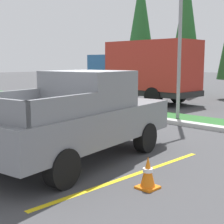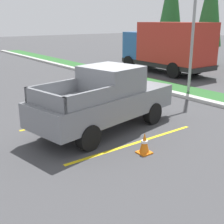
{
  "view_description": "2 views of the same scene",
  "coord_description": "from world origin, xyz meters",
  "px_view_note": "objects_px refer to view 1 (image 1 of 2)",
  "views": [
    {
      "loc": [
        6.48,
        -5.53,
        2.32
      ],
      "look_at": [
        0.03,
        0.87,
        0.97
      ],
      "focal_mm": 54.89,
      "sensor_mm": 36.0,
      "label": 1
    },
    {
      "loc": [
        8.17,
        -6.08,
        3.54
      ],
      "look_at": [
        1.1,
        -0.75,
        0.8
      ],
      "focal_mm": 47.83,
      "sensor_mm": 36.0,
      "label": 2
    }
  ],
  "objects_px": {
    "pickup_truck_main": "(82,117)",
    "cargo_truck_distant": "(143,70)",
    "cypress_tree_leftmost": "(141,21)",
    "cypress_tree_left_inner": "(186,23)",
    "traffic_cone": "(148,173)",
    "street_light": "(178,14)"
  },
  "relations": [
    {
      "from": "cypress_tree_leftmost",
      "to": "traffic_cone",
      "type": "height_order",
      "value": "cypress_tree_leftmost"
    },
    {
      "from": "cypress_tree_left_inner",
      "to": "street_light",
      "type": "bearing_deg",
      "value": -58.4
    },
    {
      "from": "pickup_truck_main",
      "to": "traffic_cone",
      "type": "distance_m",
      "value": 2.38
    },
    {
      "from": "street_light",
      "to": "cypress_tree_left_inner",
      "type": "relative_size",
      "value": 0.85
    },
    {
      "from": "street_light",
      "to": "traffic_cone",
      "type": "height_order",
      "value": "street_light"
    },
    {
      "from": "cargo_truck_distant",
      "to": "pickup_truck_main",
      "type": "bearing_deg",
      "value": -56.71
    },
    {
      "from": "cargo_truck_distant",
      "to": "street_light",
      "type": "bearing_deg",
      "value": -37.36
    },
    {
      "from": "cypress_tree_leftmost",
      "to": "traffic_cone",
      "type": "xyz_separation_m",
      "value": [
        13.5,
        -15.54,
        -5.01
      ]
    },
    {
      "from": "cargo_truck_distant",
      "to": "cypress_tree_left_inner",
      "type": "height_order",
      "value": "cypress_tree_left_inner"
    },
    {
      "from": "street_light",
      "to": "cypress_tree_left_inner",
      "type": "height_order",
      "value": "cypress_tree_left_inner"
    },
    {
      "from": "cypress_tree_left_inner",
      "to": "traffic_cone",
      "type": "height_order",
      "value": "cypress_tree_left_inner"
    },
    {
      "from": "pickup_truck_main",
      "to": "street_light",
      "type": "xyz_separation_m",
      "value": [
        -1.7,
        6.24,
        3.04
      ]
    },
    {
      "from": "cargo_truck_distant",
      "to": "cypress_tree_left_inner",
      "type": "bearing_deg",
      "value": 99.81
    },
    {
      "from": "cargo_truck_distant",
      "to": "cypress_tree_left_inner",
      "type": "xyz_separation_m",
      "value": [
        -1.0,
        5.76,
        3.07
      ]
    },
    {
      "from": "cargo_truck_distant",
      "to": "cypress_tree_leftmost",
      "type": "distance_m",
      "value": 7.93
    },
    {
      "from": "pickup_truck_main",
      "to": "street_light",
      "type": "distance_m",
      "value": 7.15
    },
    {
      "from": "pickup_truck_main",
      "to": "cargo_truck_distant",
      "type": "relative_size",
      "value": 0.8
    },
    {
      "from": "pickup_truck_main",
      "to": "cargo_truck_distant",
      "type": "xyz_separation_m",
      "value": [
        -6.5,
        9.91,
        0.81
      ]
    },
    {
      "from": "cargo_truck_distant",
      "to": "cypress_tree_leftmost",
      "type": "relative_size",
      "value": 0.76
    },
    {
      "from": "street_light",
      "to": "cypress_tree_leftmost",
      "type": "relative_size",
      "value": 0.79
    },
    {
      "from": "pickup_truck_main",
      "to": "street_light",
      "type": "bearing_deg",
      "value": 105.26
    },
    {
      "from": "street_light",
      "to": "cypress_tree_left_inner",
      "type": "xyz_separation_m",
      "value": [
        -5.8,
        9.42,
        0.83
      ]
    }
  ]
}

